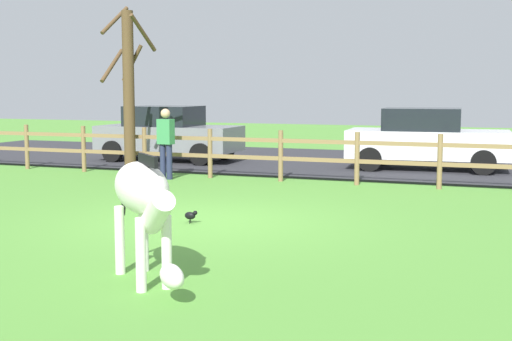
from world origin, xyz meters
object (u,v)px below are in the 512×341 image
at_px(bare_tree, 128,88).
at_px(parked_car_white, 426,138).
at_px(crow_on_grass, 191,215).
at_px(zebra, 144,199).
at_px(parked_car_grey, 168,133).
at_px(visitor_near_fence, 166,140).

xyz_separation_m(bare_tree, parked_car_white, (6.61, 3.43, -1.27)).
distance_m(crow_on_grass, parked_car_white, 8.84).
relative_size(crow_on_grass, parked_car_white, 0.05).
distance_m(zebra, crow_on_grass, 3.49).
relative_size(bare_tree, parked_car_white, 1.00).
height_order(bare_tree, zebra, bare_tree).
bearing_deg(crow_on_grass, bare_tree, 129.22).
xyz_separation_m(bare_tree, zebra, (5.12, -8.24, -1.18)).
relative_size(parked_car_grey, parked_car_white, 0.98).
bearing_deg(zebra, crow_on_grass, 107.72).
xyz_separation_m(zebra, visitor_near_fence, (-3.95, 7.91, -0.02)).
bearing_deg(parked_car_grey, bare_tree, -79.67).
height_order(bare_tree, parked_car_grey, bare_tree).
bearing_deg(parked_car_grey, zebra, -63.28).
distance_m(bare_tree, crow_on_grass, 6.76).
bearing_deg(bare_tree, zebra, -58.15).
bearing_deg(visitor_near_fence, parked_car_white, 34.59).
bearing_deg(crow_on_grass, parked_car_white, 73.32).
bearing_deg(bare_tree, visitor_near_fence, -15.64).
height_order(parked_car_grey, visitor_near_fence, visitor_near_fence).
bearing_deg(parked_car_white, bare_tree, -152.58).
height_order(bare_tree, visitor_near_fence, bare_tree).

